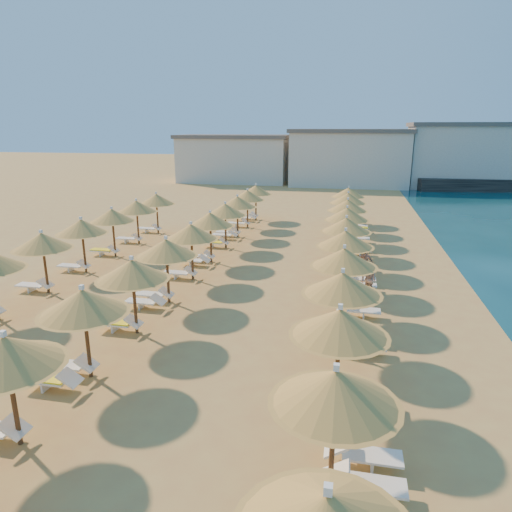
% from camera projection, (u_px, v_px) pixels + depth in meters
% --- Properties ---
extents(ground, '(220.00, 220.00, 0.00)m').
position_uv_depth(ground, '(249.00, 311.00, 19.32)').
color(ground, tan).
rests_on(ground, ground).
extents(hotel_blocks, '(46.70, 9.78, 8.10)m').
position_uv_depth(hotel_blocks, '(356.00, 157.00, 60.68)').
color(hotel_blocks, silver).
rests_on(hotel_blocks, ground).
extents(parasol_row_east, '(2.73, 38.08, 3.03)m').
position_uv_depth(parasol_row_east, '(345.00, 249.00, 19.72)').
color(parasol_row_east, brown).
rests_on(parasol_row_east, ground).
extents(parasol_row_west, '(2.73, 38.08, 3.03)m').
position_uv_depth(parasol_row_west, '(180.00, 240.00, 21.17)').
color(parasol_row_west, brown).
rests_on(parasol_row_west, ground).
extents(parasol_row_inland, '(2.73, 25.23, 3.03)m').
position_uv_depth(parasol_row_inland, '(63.00, 234.00, 22.34)').
color(parasol_row_inland, brown).
rests_on(parasol_row_inland, ground).
extents(loungers, '(16.74, 35.92, 0.66)m').
position_uv_depth(loungers, '(218.00, 287.00, 21.19)').
color(loungers, white).
rests_on(loungers, ground).
extents(beachgoer_c, '(0.99, 0.67, 1.56)m').
position_uv_depth(beachgoer_c, '(365.00, 263.00, 23.47)').
color(beachgoer_c, tan).
rests_on(beachgoer_c, ground).
extents(beachgoer_b, '(0.99, 0.98, 1.61)m').
position_uv_depth(beachgoer_b, '(368.00, 280.00, 20.81)').
color(beachgoer_b, tan).
rests_on(beachgoer_b, ground).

